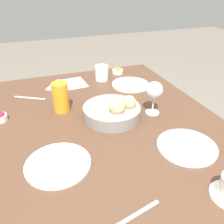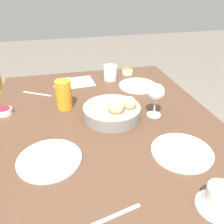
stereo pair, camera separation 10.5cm
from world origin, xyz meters
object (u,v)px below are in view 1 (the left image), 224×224
plate_near_right (130,85)px  knife_silver (134,216)px  plate_far_center (58,164)px  jam_bowl_honey (118,71)px  fork_silver (30,98)px  wine_glass (154,91)px  napkin (72,84)px  water_tumbler (102,73)px  bread_basket (113,111)px  juice_glass (61,97)px  plate_near_left (187,146)px  cell_phone (57,85)px

plate_near_right → knife_silver: plate_near_right is taller
plate_near_right → knife_silver: size_ratio=1.27×
plate_far_center → knife_silver: size_ratio=1.30×
jam_bowl_honey → knife_silver: bearing=161.2°
plate_far_center → fork_silver: (0.56, 0.06, -0.00)m
wine_glass → napkin: 0.56m
water_tumbler → jam_bowl_honey: size_ratio=1.29×
water_tumbler → fork_silver: 0.45m
plate_far_center → water_tumbler: 0.77m
bread_basket → fork_silver: (0.34, 0.34, -0.03)m
plate_near_right → juice_glass: juice_glass is taller
bread_basket → plate_near_left: 0.35m
bread_basket → jam_bowl_honey: size_ratio=3.73×
plate_near_left → juice_glass: bearing=41.5°
water_tumbler → jam_bowl_honey: (0.07, -0.13, -0.03)m
bread_basket → plate_far_center: (-0.22, 0.28, -0.03)m
cell_phone → napkin: bearing=-90.0°
wine_glass → knife_silver: 0.57m
wine_glass → knife_silver: (-0.47, 0.31, -0.11)m
bread_basket → jam_bowl_honey: bearing=-23.1°
bread_basket → water_tumbler: bearing=-11.3°
plate_near_left → jam_bowl_honey: bearing=-2.5°
jam_bowl_honey → fork_silver: 0.59m
bread_basket → jam_bowl_honey: (0.52, -0.22, -0.02)m
bread_basket → water_tumbler: size_ratio=2.88×
bread_basket → napkin: size_ratio=1.50×
juice_glass → cell_phone: 0.30m
knife_silver → napkin: (0.94, -0.02, 0.00)m
plate_near_right → juice_glass: size_ratio=1.55×
juice_glass → fork_silver: bearing=36.2°
plate_near_right → cell_phone: plate_near_right is taller
plate_near_right → wine_glass: wine_glass is taller
plate_far_center → napkin: bearing=-15.3°
water_tumbler → bread_basket: bearing=168.7°
plate_near_left → knife_silver: plate_near_left is taller
plate_near_left → water_tumbler: 0.74m
bread_basket → plate_near_right: 0.38m
water_tumbler → wine_glass: wine_glass is taller
plate_far_center → fork_silver: bearing=6.2°
bread_basket → cell_phone: size_ratio=1.56×
plate_near_left → fork_silver: plate_near_left is taller
bread_basket → jam_bowl_honey: 0.56m
knife_silver → plate_near_left: bearing=-57.1°
bread_basket → plate_near_left: bearing=-147.7°
plate_near_left → wine_glass: bearing=-0.5°
bread_basket → napkin: 0.46m
plate_near_right → cell_phone: size_ratio=1.31×
plate_far_center → jam_bowl_honey: jam_bowl_honey is taller
juice_glass → knife_silver: bearing=-172.7°
cell_phone → juice_glass: bearing=175.8°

